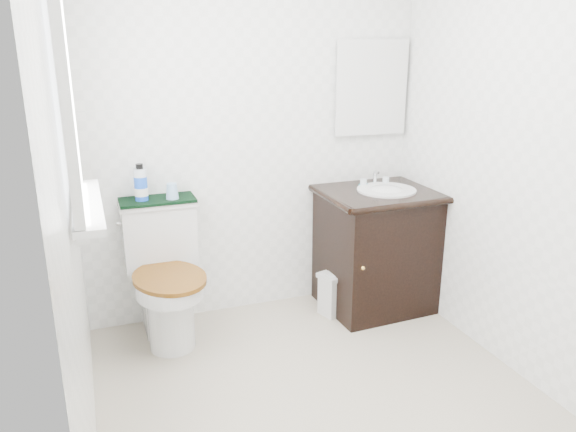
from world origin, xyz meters
TOP-DOWN VIEW (x-y plane):
  - floor at (0.00, 0.00)m, footprint 2.40×2.40m
  - wall_back at (0.00, 1.20)m, footprint 2.40×0.00m
  - wall_front at (0.00, -1.20)m, footprint 2.40×0.00m
  - wall_left at (-1.10, 0.00)m, footprint 0.00×2.40m
  - wall_right at (1.10, 0.00)m, footprint 0.00×2.40m
  - window at (-1.07, 0.25)m, footprint 0.02×0.70m
  - mirror at (0.82, 1.18)m, footprint 0.50×0.02m
  - toilet at (-0.64, 0.97)m, footprint 0.48×0.67m
  - vanity at (0.77, 0.90)m, footprint 0.76×0.66m
  - trash_bin at (0.45, 0.88)m, footprint 0.24×0.21m
  - towel at (-0.64, 1.09)m, footprint 0.44×0.22m
  - mouthwash_bottle at (-0.73, 1.08)m, footprint 0.08×0.08m
  - cup at (-0.55, 1.05)m, footprint 0.07×0.07m
  - soap_bar at (0.72, 1.04)m, footprint 0.07×0.05m

SIDE VIEW (x-z plane):
  - floor at x=0.00m, z-range 0.00..0.00m
  - trash_bin at x=0.45m, z-range 0.00..0.29m
  - toilet at x=-0.64m, z-range -0.05..0.78m
  - vanity at x=0.77m, z-range -0.03..0.89m
  - soap_bar at x=0.72m, z-range 0.82..0.84m
  - towel at x=-0.64m, z-range 0.83..0.85m
  - cup at x=-0.55m, z-range 0.85..0.94m
  - mouthwash_bottle at x=-0.73m, z-range 0.84..1.06m
  - wall_back at x=0.00m, z-range 0.00..2.40m
  - wall_front at x=0.00m, z-range 0.00..2.40m
  - wall_left at x=-1.10m, z-range 0.00..2.40m
  - wall_right at x=1.10m, z-range 0.00..2.40m
  - mirror at x=0.82m, z-range 1.15..1.75m
  - window at x=-1.07m, z-range 1.10..2.00m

